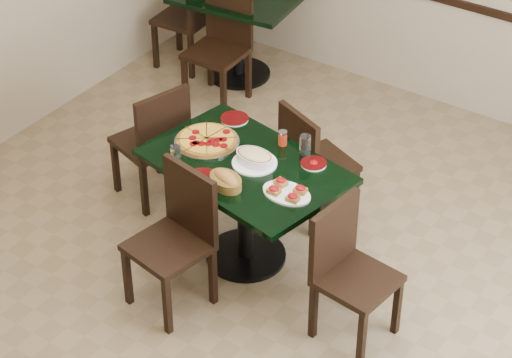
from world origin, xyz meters
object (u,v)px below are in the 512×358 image
Objects in this scene: chair_right at (347,265)px; main_table at (245,188)px; pepperoni_pizza at (207,140)px; chair_left at (156,138)px; bruschetta_platter at (287,191)px; back_chair_near at (222,40)px; bread_basket at (226,180)px; chair_far at (311,159)px; back_table at (238,19)px; chair_near at (178,231)px; lasagna_casserole at (255,158)px; back_chair_left at (192,12)px.

main_table is at bearing 83.31° from chair_right.
chair_right is at bearing -12.45° from pepperoni_pizza.
chair_right is 1.78m from chair_left.
chair_left is 1.32m from bruschetta_platter.
bread_basket is at bearing -55.85° from back_chair_near.
bread_basket is (0.91, -0.44, 0.28)m from chair_left.
bread_basket is at bearing 106.64° from chair_far.
bruschetta_platter is (0.35, 0.13, -0.02)m from bread_basket.
chair_left reaches higher than main_table.
back_chair_near is at bearing 140.78° from main_table.
pepperoni_pizza reaches higher than back_table.
chair_left is 2.18× the size of pepperoni_pizza.
bread_basket is 0.85× the size of bruschetta_platter.
bruschetta_platter is at bearing 86.42° from chair_right.
chair_near reaches higher than bread_basket.
lasagna_casserole is 0.29m from bread_basket.
back_table is 3.13m from chair_right.
lasagna_casserole is (-0.81, 0.24, 0.30)m from chair_right.
pepperoni_pizza is 0.74m from bruschetta_platter.
back_chair_near is at bearing 130.13° from chair_near.
chair_left is 1.05m from bread_basket.
chair_near is at bearing -104.19° from lasagna_casserole.
back_table is at bearing 53.57° from chair_right.
bruschetta_platter is at bearing -6.54° from main_table.
chair_left is at bearing 168.43° from bruschetta_platter.
chair_left is 0.98m from lasagna_casserole.
back_chair_near is 1.02× the size of back_chair_left.
chair_near is 2.89× the size of bruschetta_platter.
bread_basket is at bearing 37.00° from back_chair_left.
chair_near is (1.30, -2.47, -0.01)m from back_table.
bread_basket is at bearing -156.88° from bruschetta_platter.
chair_near reaches higher than chair_right.
bread_basket is (0.04, -0.25, 0.22)m from main_table.
chair_right is 2.82m from back_chair_near.
chair_far is 0.90m from bread_basket.
pepperoni_pizza is at bearing 35.25° from back_chair_left.
chair_right reaches higher than bread_basket.
lasagna_casserole is 1.04× the size of bread_basket.
back_chair_left is 2.98m from bruschetta_platter.
back_chair_left reaches higher than chair_far.
chair_far is at bearing 49.70° from pepperoni_pizza.
back_table is 2.42m from lasagna_casserole.
back_chair_near is 2.89× the size of bruschetta_platter.
main_table is at bearing 87.68° from chair_near.
back_chair_left is 2.84× the size of bruschetta_platter.
chair_right reaches higher than chair_far.
lasagna_casserole is 0.37m from bruschetta_platter.
chair_right is (2.28, -2.14, -0.03)m from back_table.
back_chair_left is (-2.69, 2.05, 0.01)m from chair_right.
pepperoni_pizza is at bearing -179.03° from main_table.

